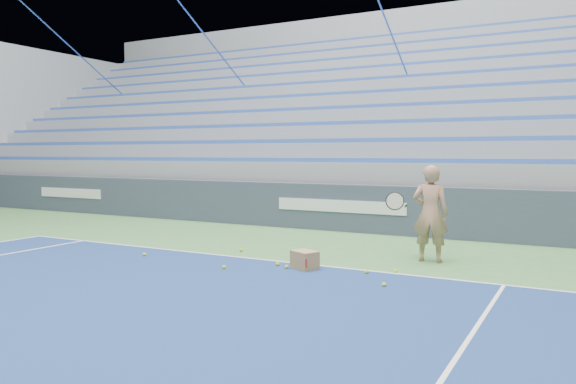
% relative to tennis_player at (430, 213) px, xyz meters
% --- Properties ---
extents(sponsor_barrier, '(30.00, 0.32, 1.10)m').
position_rel_tennis_player_xyz_m(sponsor_barrier, '(-2.75, 2.75, -0.27)').
color(sponsor_barrier, '#363E52').
rests_on(sponsor_barrier, ground).
extents(bleachers, '(31.00, 9.15, 7.30)m').
position_rel_tennis_player_xyz_m(bleachers, '(-2.76, 8.47, 1.54)').
color(bleachers, gray).
rests_on(bleachers, ground).
extents(tennis_player, '(0.92, 0.84, 1.64)m').
position_rel_tennis_player_xyz_m(tennis_player, '(0.00, 0.00, 0.00)').
color(tennis_player, tan).
rests_on(tennis_player, ground).
extents(ball_box, '(0.48, 0.44, 0.29)m').
position_rel_tennis_player_xyz_m(ball_box, '(-1.57, -1.57, -0.67)').
color(ball_box, '#9F7D4D').
rests_on(ball_box, ground).
extents(tennis_ball_0, '(0.07, 0.07, 0.07)m').
position_rel_tennis_player_xyz_m(tennis_ball_0, '(-0.21, -1.18, -0.79)').
color(tennis_ball_0, '#BBCF2A').
rests_on(tennis_ball_0, ground).
extents(tennis_ball_1, '(0.07, 0.07, 0.07)m').
position_rel_tennis_player_xyz_m(tennis_ball_1, '(-0.08, -2.10, -0.79)').
color(tennis_ball_1, '#BBCF2A').
rests_on(tennis_ball_1, ground).
extents(tennis_ball_2, '(0.07, 0.07, 0.07)m').
position_rel_tennis_player_xyz_m(tennis_ball_2, '(-2.06, -1.57, -0.79)').
color(tennis_ball_2, '#BBCF2A').
rests_on(tennis_ball_2, ground).
extents(tennis_ball_3, '(0.07, 0.07, 0.07)m').
position_rel_tennis_player_xyz_m(tennis_ball_3, '(-1.83, -1.69, -0.79)').
color(tennis_ball_3, '#BBCF2A').
rests_on(tennis_ball_3, ground).
extents(tennis_ball_4, '(0.07, 0.07, 0.07)m').
position_rel_tennis_player_xyz_m(tennis_ball_4, '(-3.32, -0.72, -0.79)').
color(tennis_ball_4, '#BBCF2A').
rests_on(tennis_ball_4, ground).
extents(tennis_ball_5, '(0.07, 0.07, 0.07)m').
position_rel_tennis_player_xyz_m(tennis_ball_5, '(-4.56, -1.94, -0.79)').
color(tennis_ball_5, '#BBCF2A').
rests_on(tennis_ball_5, ground).
extents(tennis_ball_6, '(0.07, 0.07, 0.07)m').
position_rel_tennis_player_xyz_m(tennis_ball_6, '(-2.68, -2.19, -0.79)').
color(tennis_ball_6, '#BBCF2A').
rests_on(tennis_ball_6, ground).
extents(tennis_ball_7, '(0.07, 0.07, 0.07)m').
position_rel_tennis_player_xyz_m(tennis_ball_7, '(-0.59, -1.44, -0.79)').
color(tennis_ball_7, '#BBCF2A').
rests_on(tennis_ball_7, ground).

